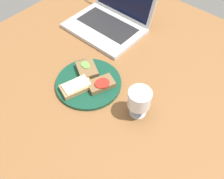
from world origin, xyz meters
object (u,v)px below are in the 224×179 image
object	(u,v)px
sandwich_with_cheese	(76,87)
wine_glass	(139,99)
laptop	(110,19)
plate	(89,83)
sandwich_with_cucumber	(87,70)
sandwich_with_tomato	(101,84)

from	to	relation	value
sandwich_with_cheese	wine_glass	distance (cm)	25.51
laptop	plate	bearing A→B (deg)	-61.28
sandwich_with_cucumber	plate	bearing A→B (deg)	-40.33
laptop	sandwich_with_cucumber	bearing A→B (deg)	-64.70
sandwich_with_cheese	wine_glass	xyz separation A→B (cm)	(23.79, 7.55, 5.25)
sandwich_with_cucumber	sandwich_with_cheese	xyz separation A→B (cm)	(3.20, -8.92, -0.05)
plate	sandwich_with_tomato	distance (cm)	5.89
sandwich_with_cucumber	sandwich_with_cheese	world-z (taller)	sandwich_with_cucumber
sandwich_with_cucumber	sandwich_with_tomato	bearing A→B (deg)	-10.70
sandwich_with_tomato	wine_glass	distance (cm)	18.31
sandwich_with_tomato	wine_glass	world-z (taller)	wine_glass
wine_glass	laptop	bearing A→B (deg)	142.78
sandwich_with_cucumber	sandwich_with_tomato	distance (cm)	9.61
sandwich_with_cheese	sandwich_with_tomato	xyz separation A→B (cm)	(6.24, 7.14, 0.03)
plate	sandwich_with_tomato	world-z (taller)	sandwich_with_tomato
plate	sandwich_with_cucumber	bearing A→B (deg)	139.67
plate	sandwich_with_cheese	xyz separation A→B (cm)	(-0.99, -5.36, 1.96)
plate	sandwich_with_cheese	size ratio (longest dim) A/B	1.94
sandwich_with_cheese	wine_glass	bearing A→B (deg)	17.60
laptop	sandwich_with_cheese	bearing A→B (deg)	-65.94
sandwich_with_tomato	sandwich_with_cucumber	bearing A→B (deg)	169.30
sandwich_with_cheese	plate	bearing A→B (deg)	79.52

